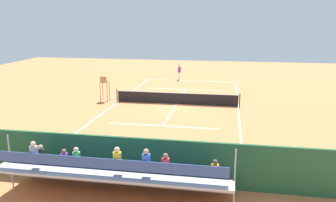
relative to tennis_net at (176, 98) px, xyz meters
name	(u,v)px	position (x,y,z in m)	size (l,w,h in m)	color
ground_plane	(176,104)	(0.00, 0.00, -0.50)	(60.00, 60.00, 0.00)	#D17542
court_line_markings	(177,104)	(0.00, -0.04, -0.50)	(10.10, 22.20, 0.01)	white
tennis_net	(176,98)	(0.00, 0.00, 0.00)	(10.30, 0.10, 1.07)	black
backdrop_wall	(127,159)	(0.00, 14.00, 0.50)	(18.00, 0.16, 2.00)	#235633
bleacher_stand	(115,174)	(0.10, 15.36, 0.46)	(9.06, 2.40, 2.48)	#B2B2B7
umpire_chair	(104,86)	(6.20, -0.02, 0.81)	(0.67, 0.67, 2.14)	#A88456
courtside_bench	(196,167)	(-2.91, 13.27, 0.06)	(1.80, 0.40, 0.93)	#234C2D
equipment_bag	(164,173)	(-1.49, 13.40, -0.32)	(0.90, 0.36, 0.36)	#334C8C
tennis_player	(179,71)	(1.42, -11.44, 0.51)	(0.38, 0.54, 1.93)	white
tennis_racket	(170,80)	(2.47, -10.98, -0.49)	(0.58, 0.41, 0.03)	black
tennis_ball_near	(188,84)	(0.15, -9.05, -0.47)	(0.07, 0.07, 0.07)	#CCDB33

